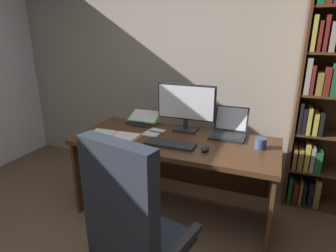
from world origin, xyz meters
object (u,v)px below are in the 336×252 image
(desk, at_px, (178,157))
(open_binder, at_px, (110,137))
(notepad, at_px, (154,132))
(pen, at_px, (156,132))
(keyboard, at_px, (170,144))
(reading_stand_with_book, at_px, (144,118))
(laptop, at_px, (229,130))
(computer_mouse, at_px, (205,149))
(office_chair, at_px, (134,238))
(monitor, at_px, (186,107))
(coffee_mug, at_px, (261,143))

(desk, height_order, open_binder, open_binder)
(notepad, xyz_separation_m, pen, (0.02, 0.00, 0.01))
(keyboard, distance_m, pen, 0.33)
(notepad, height_order, pen, pen)
(reading_stand_with_book, height_order, open_binder, reading_stand_with_book)
(laptop, height_order, keyboard, laptop)
(pen, bearing_deg, reading_stand_with_book, 135.74)
(laptop, height_order, computer_mouse, laptop)
(computer_mouse, relative_size, reading_stand_with_book, 0.32)
(desk, distance_m, pen, 0.31)
(laptop, xyz_separation_m, reading_stand_with_book, (-0.88, 0.05, 0.01))
(pen, bearing_deg, office_chair, -72.71)
(office_chair, height_order, monitor, monitor)
(pen, bearing_deg, monitor, 37.38)
(office_chair, height_order, pen, office_chair)
(pen, height_order, coffee_mug, coffee_mug)
(notepad, bearing_deg, monitor, 35.14)
(desk, relative_size, coffee_mug, 18.95)
(office_chair, bearing_deg, reading_stand_with_book, 126.33)
(laptop, relative_size, reading_stand_with_book, 1.00)
(desk, height_order, reading_stand_with_book, reading_stand_with_book)
(coffee_mug, bearing_deg, laptop, 145.64)
(reading_stand_with_book, distance_m, pen, 0.34)
(desk, height_order, monitor, monitor)
(monitor, height_order, keyboard, monitor)
(pen, relative_size, coffee_mug, 1.50)
(reading_stand_with_book, bearing_deg, computer_mouse, -30.94)
(office_chair, xyz_separation_m, open_binder, (-0.64, 0.77, 0.28))
(office_chair, distance_m, keyboard, 0.87)
(desk, relative_size, computer_mouse, 17.02)
(notepad, bearing_deg, office_chair, -71.72)
(reading_stand_with_book, bearing_deg, laptop, -2.95)
(notepad, distance_m, coffee_mug, 0.96)
(office_chair, distance_m, coffee_mug, 1.24)
(keyboard, relative_size, reading_stand_with_book, 1.31)
(office_chair, xyz_separation_m, keyboard, (-0.09, 0.82, 0.28))
(laptop, relative_size, notepad, 1.53)
(monitor, bearing_deg, desk, -94.27)
(computer_mouse, bearing_deg, laptop, 75.43)
(computer_mouse, relative_size, notepad, 0.50)
(office_chair, bearing_deg, notepad, 120.81)
(monitor, height_order, coffee_mug, monitor)
(reading_stand_with_book, distance_m, coffee_mug, 1.20)
(reading_stand_with_book, distance_m, notepad, 0.32)
(notepad, bearing_deg, open_binder, -136.60)
(monitor, distance_m, reading_stand_with_book, 0.51)
(monitor, height_order, computer_mouse, monitor)
(open_binder, xyz_separation_m, notepad, (0.30, 0.28, -0.01))
(keyboard, bearing_deg, notepad, 137.75)
(monitor, distance_m, pen, 0.37)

